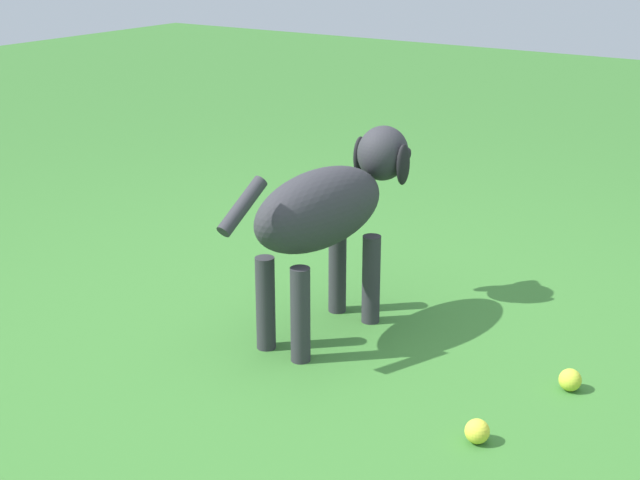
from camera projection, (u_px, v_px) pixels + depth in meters
ground at (325, 356)px, 2.84m from camera, size 14.00×14.00×0.00m
dog at (331, 208)px, 2.89m from camera, size 0.27×0.94×0.64m
tennis_ball_0 at (570, 380)px, 2.62m from camera, size 0.07×0.07×0.07m
tennis_ball_1 at (477, 431)px, 2.36m from camera, size 0.07×0.07×0.07m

